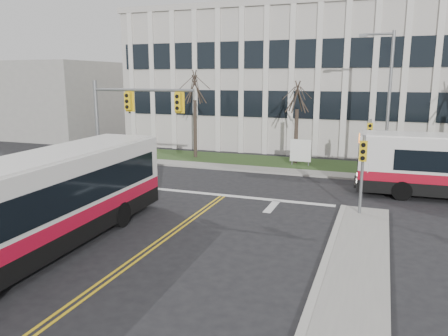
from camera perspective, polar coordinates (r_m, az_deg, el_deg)
ground at (r=16.95m, az=-9.74°, el=-10.44°), size 120.00×120.00×0.00m
sidewalk_cross at (r=29.58m, az=13.87°, el=-0.88°), size 44.00×1.60×0.14m
building_lawn at (r=32.31m, az=14.43°, el=0.13°), size 44.00×5.00×0.12m
office_building at (r=43.66m, az=16.48°, el=10.79°), size 40.00×16.00×12.00m
building_annex at (r=52.18m, az=-20.79°, el=8.39°), size 12.00×12.00×8.00m
mast_arm_signal at (r=24.86m, az=-13.20°, el=6.60°), size 6.11×0.38×6.20m
signal_pole_near at (r=20.83m, az=17.64°, el=0.53°), size 0.34×0.39×3.80m
signal_pole_far at (r=29.22m, az=18.44°, el=3.56°), size 0.34×0.39×3.80m
streetlight at (r=29.78m, az=20.45°, el=8.78°), size 2.15×0.25×9.20m
directory_sign at (r=31.96m, az=9.98°, el=2.22°), size 1.50×0.12×2.00m
tree_left at (r=34.52m, az=-3.85°, el=10.31°), size 1.80×1.80×7.70m
tree_mid at (r=32.34m, az=9.55°, el=8.97°), size 1.80×1.80×6.82m
bus_main at (r=17.32m, az=-22.81°, el=-4.59°), size 3.33×13.26×3.51m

